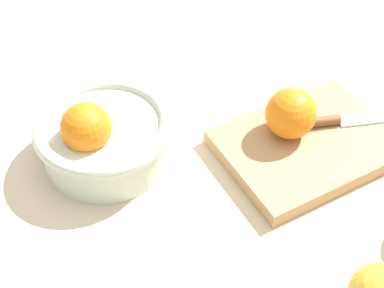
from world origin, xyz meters
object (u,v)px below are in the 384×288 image
Objects in this scene: cutting_board at (307,145)px; bowl at (104,136)px; orange_on_board at (291,114)px; knife at (347,120)px.

bowl is at bearing 161.53° from cutting_board.
bowl reaches higher than orange_on_board.
cutting_board is 0.05m from orange_on_board.
bowl is at bearing 166.99° from knife.
orange_on_board is (0.24, -0.06, 0.02)m from bowl.
bowl is 0.79× the size of cutting_board.
bowl is 2.67× the size of orange_on_board.
knife is (0.07, 0.01, 0.02)m from cutting_board.
bowl is 0.27m from cutting_board.
knife is at bearing -7.64° from orange_on_board.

